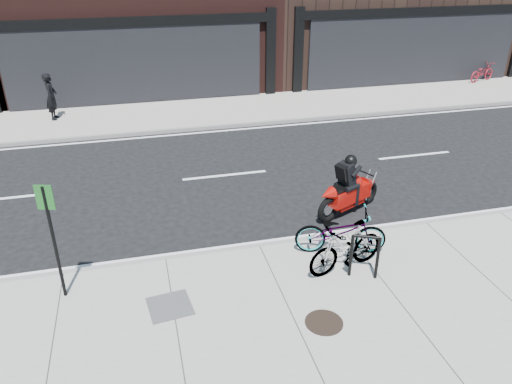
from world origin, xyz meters
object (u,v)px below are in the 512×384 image
object	(u,v)px
bike_rack	(365,253)
pedestrian	(51,97)
motorcycle	(352,188)
sign_post	(52,232)
bicycle_far	(482,72)
manhole_cover	(324,322)
bicycle_front	(341,232)
bicycle_rear	(346,247)
utility_grate	(170,306)

from	to	relation	value
bike_rack	pedestrian	world-z (taller)	pedestrian
motorcycle	sign_post	bearing A→B (deg)	171.55
bike_rack	motorcycle	distance (m)	2.86
bicycle_far	sign_post	xyz separation A→B (m)	(-17.32, -11.70, 0.93)
motorcycle	pedestrian	xyz separation A→B (m)	(-7.75, 8.89, 0.34)
manhole_cover	bicycle_front	bearing A→B (deg)	61.02
bicycle_rear	sign_post	bearing A→B (deg)	-109.10
bicycle_far	manhole_cover	xyz separation A→B (m)	(-12.95, -13.58, -0.41)
bicycle_front	motorcycle	world-z (taller)	motorcycle
motorcycle	utility_grate	distance (m)	5.40
bicycle_rear	motorcycle	size ratio (longest dim) A/B	0.88
bicycle_far	bicycle_rear	bearing A→B (deg)	115.50
bike_rack	bicycle_far	distance (m)	17.16
pedestrian	bicycle_far	size ratio (longest dim) A/B	1.04
motorcycle	sign_post	xyz separation A→B (m)	(-6.50, -1.89, 0.86)
bicycle_rear	motorcycle	world-z (taller)	motorcycle
pedestrian	utility_grate	distance (m)	12.01
bicycle_far	utility_grate	distance (m)	19.90
bike_rack	bicycle_front	distance (m)	0.92
sign_post	manhole_cover	bearing A→B (deg)	-6.69
bicycle_front	motorcycle	size ratio (longest dim) A/B	0.97
pedestrian	bicycle_far	xyz separation A→B (m)	(18.56, 0.92, -0.41)
bicycle_rear	utility_grate	bearing A→B (deg)	-98.81
motorcycle	utility_grate	world-z (taller)	motorcycle
utility_grate	bicycle_front	bearing A→B (deg)	13.95
motorcycle	utility_grate	bearing A→B (deg)	-174.70
bicycle_front	bicycle_rear	distance (m)	0.61
bike_rack	bicycle_front	size ratio (longest dim) A/B	0.50
bicycle_rear	manhole_cover	bearing A→B (deg)	-48.61
pedestrian	bicycle_far	distance (m)	18.59
bike_rack	utility_grate	distance (m)	3.77
bicycle_front	bicycle_far	size ratio (longest dim) A/B	1.18
bicycle_far	manhole_cover	bearing A→B (deg)	116.37
bicycle_rear	sign_post	size ratio (longest dim) A/B	0.75
bicycle_front	bicycle_far	world-z (taller)	bicycle_front
bicycle_front	pedestrian	size ratio (longest dim) A/B	1.13
pedestrian	utility_grate	world-z (taller)	pedestrian
bicycle_front	manhole_cover	world-z (taller)	bicycle_front
bicycle_far	sign_post	bearing A→B (deg)	104.07
sign_post	bicycle_far	bearing A→B (deg)	50.57
bicycle_front	bicycle_rear	world-z (taller)	bicycle_rear
bike_rack	bicycle_far	world-z (taller)	bike_rack
bicycle_far	pedestrian	bearing A→B (deg)	72.85
bicycle_front	bicycle_rear	xyz separation A→B (m)	(-0.13, -0.59, 0.02)
bicycle_far	manhole_cover	world-z (taller)	bicycle_far
bicycle_far	sign_post	distance (m)	20.92
bike_rack	manhole_cover	distance (m)	1.69
bicycle_far	bike_rack	bearing A→B (deg)	116.82
manhole_cover	utility_grate	size ratio (longest dim) A/B	0.88
pedestrian	manhole_cover	bearing A→B (deg)	-152.25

